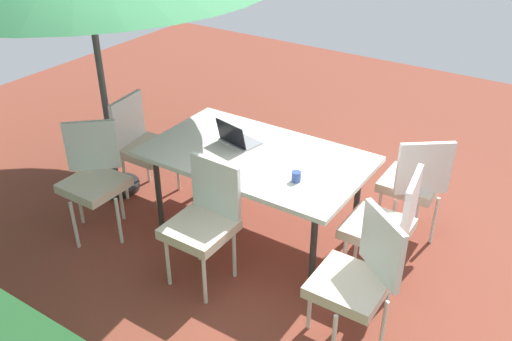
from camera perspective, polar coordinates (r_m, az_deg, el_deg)
name	(u,v)px	position (r m, az deg, el deg)	size (l,w,h in m)	color
ground_plane	(256,232)	(4.90, 0.00, -6.37)	(10.00, 10.00, 0.02)	brown
dining_table	(256,160)	(4.50, 0.00, 1.12)	(1.81, 1.08, 0.77)	silver
chair_northwest	(358,276)	(3.65, 10.58, -10.67)	(0.58, 0.58, 0.98)	beige
chair_southwest	(414,181)	(4.73, 16.13, -1.03)	(0.58, 0.58, 0.98)	beige
chair_northeast	(94,175)	(4.82, -16.50, -0.43)	(0.59, 0.59, 0.98)	beige
chair_east	(143,142)	(5.25, -11.66, 2.87)	(0.49, 0.48, 0.98)	beige
chair_west	(387,224)	(4.15, 13.40, -5.38)	(0.49, 0.48, 0.98)	beige
chair_north	(205,218)	(4.11, -5.37, -4.96)	(0.46, 0.47, 0.98)	beige
laptop	(237,139)	(4.62, -1.99, 3.30)	(0.37, 0.31, 0.21)	gray
cup	(296,177)	(4.10, 4.20, -0.63)	(0.07, 0.07, 0.08)	#334C99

